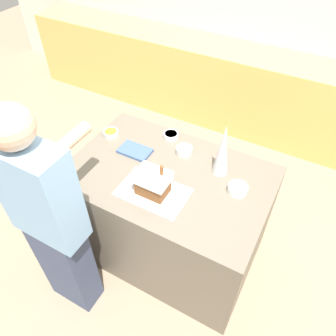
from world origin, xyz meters
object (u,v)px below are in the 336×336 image
candy_bowl_far_right (111,133)px  baking_tray (153,192)px  candy_bowl_near_tray_left (171,135)px  decorative_tree (223,150)px  person (51,223)px  candy_bowl_behind_tray (238,189)px  cookbook (135,151)px  gingerbread_house (153,182)px  candy_bowl_center_rear (184,150)px

candy_bowl_far_right → baking_tray: bearing=-31.1°
baking_tray → candy_bowl_near_tray_left: size_ratio=3.84×
decorative_tree → baking_tray: bearing=-128.1°
person → candy_bowl_behind_tray: bearing=40.9°
candy_bowl_behind_tray → cookbook: 0.81m
candy_bowl_behind_tray → person: bearing=-139.1°
baking_tray → cookbook: cookbook is taller
decorative_tree → candy_bowl_near_tray_left: bearing=160.6°
gingerbread_house → cookbook: size_ratio=1.00×
baking_tray → gingerbread_house: gingerbread_house is taller
candy_bowl_far_right → cookbook: (0.28, -0.08, -0.01)m
candy_bowl_far_right → cookbook: 0.29m
decorative_tree → cookbook: size_ratio=1.69×
decorative_tree → cookbook: 0.67m
gingerbread_house → candy_bowl_behind_tray: gingerbread_house is taller
candy_bowl_behind_tray → candy_bowl_far_right: 1.09m
baking_tray → decorative_tree: decorative_tree is taller
baking_tray → decorative_tree: (0.31, 0.40, 0.20)m
candy_bowl_behind_tray → cookbook: bearing=179.4°
decorative_tree → candy_bowl_center_rear: bearing=170.7°
candy_bowl_far_right → candy_bowl_center_rear: size_ratio=0.99×
candy_bowl_near_tray_left → cookbook: candy_bowl_near_tray_left is taller
candy_bowl_near_tray_left → candy_bowl_behind_tray: bearing=-23.8°
gingerbread_house → decorative_tree: decorative_tree is taller
baking_tray → candy_bowl_behind_tray: 0.56m
gingerbread_house → cookbook: gingerbread_house is taller
candy_bowl_center_rear → cookbook: (-0.33, -0.16, -0.02)m
candy_bowl_far_right → candy_bowl_center_rear: 0.61m
candy_bowl_behind_tray → candy_bowl_center_rear: size_ratio=1.11×
decorative_tree → candy_bowl_far_right: bearing=-177.8°
candy_bowl_center_rear → person: person is taller
gingerbread_house → candy_bowl_center_rear: 0.45m
candy_bowl_near_tray_left → candy_bowl_center_rear: 0.21m
candy_bowl_far_right → cookbook: size_ratio=0.50×
gingerbread_house → decorative_tree: size_ratio=0.59×
candy_bowl_far_right → candy_bowl_center_rear: bearing=8.0°
candy_bowl_far_right → candy_bowl_near_tray_left: same height
candy_bowl_behind_tray → candy_bowl_center_rear: 0.51m
baking_tray → candy_bowl_far_right: candy_bowl_far_right is taller
decorative_tree → candy_bowl_behind_tray: size_ratio=3.02×
candy_bowl_behind_tray → person: (-0.91, -0.79, -0.03)m
decorative_tree → candy_bowl_center_rear: size_ratio=3.34×
candy_bowl_behind_tray → cookbook: size_ratio=0.56×
baking_tray → candy_bowl_behind_tray: bearing=29.6°
baking_tray → candy_bowl_center_rear: bearing=89.5°
baking_tray → candy_bowl_center_rear: 0.45m
candy_bowl_behind_tray → candy_bowl_near_tray_left: 0.72m
candy_bowl_far_right → candy_bowl_near_tray_left: size_ratio=1.00×
cookbook → gingerbread_house: bearing=-41.2°
candy_bowl_near_tray_left → baking_tray: bearing=-73.2°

